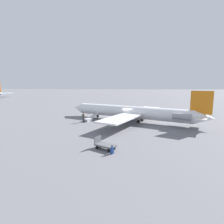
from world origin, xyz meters
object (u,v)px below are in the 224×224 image
object	(u,v)px
passenger	(83,117)
suitcase	(112,151)
airplane_main	(133,112)
luggage_cart	(105,145)
boarding_stairs	(89,119)

from	to	relation	value
passenger	suitcase	xyz separation A→B (m)	(-6.82, 14.18, -0.67)
passenger	suitcase	bearing A→B (deg)	-130.74
airplane_main	luggage_cart	xyz separation A→B (m)	(3.11, 14.86, -1.28)
luggage_cart	passenger	bearing A→B (deg)	-37.76
airplane_main	luggage_cart	world-z (taller)	airplane_main
luggage_cart	boarding_stairs	bearing A→B (deg)	-42.42
passenger	suitcase	size ratio (longest dim) A/B	1.98
boarding_stairs	luggage_cart	world-z (taller)	boarding_stairs
boarding_stairs	luggage_cart	xyz separation A→B (m)	(-5.22, 14.50, 0.11)
airplane_main	suitcase	bearing A→B (deg)	105.80
boarding_stairs	suitcase	distance (m)	16.87
boarding_stairs	airplane_main	bearing A→B (deg)	-63.99
airplane_main	boarding_stairs	distance (m)	8.46
boarding_stairs	suitcase	bearing A→B (deg)	-135.08
airplane_main	passenger	size ratio (longest dim) A/B	15.02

